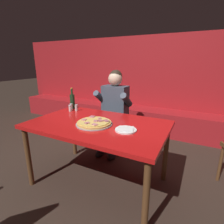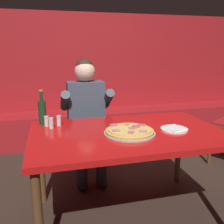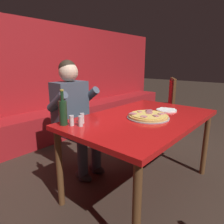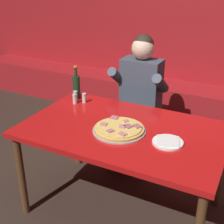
{
  "view_description": "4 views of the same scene",
  "coord_description": "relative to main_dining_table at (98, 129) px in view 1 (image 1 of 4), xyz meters",
  "views": [
    {
      "loc": [
        0.96,
        -1.52,
        1.39
      ],
      "look_at": [
        -0.0,
        0.35,
        0.78
      ],
      "focal_mm": 28.0,
      "sensor_mm": 36.0,
      "label": 1
    },
    {
      "loc": [
        -0.58,
        -1.74,
        1.36
      ],
      "look_at": [
        -0.04,
        0.32,
        0.83
      ],
      "focal_mm": 40.0,
      "sensor_mm": 36.0,
      "label": 2
    },
    {
      "loc": [
        -1.56,
        -0.96,
        1.25
      ],
      "look_at": [
        -0.2,
        0.21,
        0.8
      ],
      "focal_mm": 32.0,
      "sensor_mm": 36.0,
      "label": 3
    },
    {
      "loc": [
        0.85,
        -1.85,
        1.82
      ],
      "look_at": [
        -0.19,
        0.19,
        0.76
      ],
      "focal_mm": 50.0,
      "sensor_mm": 36.0,
      "label": 4
    }
  ],
  "objects": [
    {
      "name": "main_dining_table",
      "position": [
        0.0,
        0.0,
        0.0
      ],
      "size": [
        1.48,
        0.92,
        0.75
      ],
      "color": "brown",
      "rests_on": "ground_plane"
    },
    {
      "name": "pizza",
      "position": [
        -0.01,
        -0.06,
        0.09
      ],
      "size": [
        0.39,
        0.39,
        0.05
      ],
      "color": "#9E9EA3",
      "rests_on": "main_dining_table"
    },
    {
      "name": "shaker_black_pepper",
      "position": [
        -0.61,
        0.29,
        0.11
      ],
      "size": [
        0.04,
        0.04,
        0.09
      ],
      "color": "silver",
      "rests_on": "main_dining_table"
    },
    {
      "name": "beer_bottle",
      "position": [
        -0.64,
        0.36,
        0.18
      ],
      "size": [
        0.07,
        0.07,
        0.29
      ],
      "color": "#19381E",
      "rests_on": "main_dining_table"
    },
    {
      "name": "ground_plane",
      "position": [
        0.0,
        0.0,
        -0.68
      ],
      "size": [
        24.0,
        24.0,
        0.0
      ],
      "primitive_type": "plane",
      "color": "#33261E"
    },
    {
      "name": "booth_bench",
      "position": [
        0.0,
        1.86,
        -0.45
      ],
      "size": [
        6.46,
        0.48,
        0.46
      ],
      "primitive_type": "cube",
      "color": "#A3191E",
      "rests_on": "ground_plane"
    },
    {
      "name": "shaker_red_pepper_flakes",
      "position": [
        -0.51,
        0.28,
        0.11
      ],
      "size": [
        0.04,
        0.04,
        0.09
      ],
      "color": "silver",
      "rests_on": "main_dining_table"
    },
    {
      "name": "shaker_parmesan",
      "position": [
        -0.57,
        0.22,
        0.11
      ],
      "size": [
        0.04,
        0.04,
        0.09
      ],
      "color": "silver",
      "rests_on": "main_dining_table"
    },
    {
      "name": "diner_seated_blue_shirt",
      "position": [
        -0.2,
        0.75,
        0.03
      ],
      "size": [
        0.53,
        0.53,
        1.27
      ],
      "color": "black",
      "rests_on": "ground_plane"
    },
    {
      "name": "booth_wall_panel",
      "position": [
        0.0,
        2.18,
        0.27
      ],
      "size": [
        6.8,
        0.16,
        1.9
      ],
      "primitive_type": "cube",
      "color": "#A3191E",
      "rests_on": "ground_plane"
    },
    {
      "name": "plate_white_paper",
      "position": [
        0.36,
        -0.06,
        0.08
      ],
      "size": [
        0.21,
        0.21,
        0.02
      ],
      "color": "white",
      "rests_on": "main_dining_table"
    }
  ]
}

